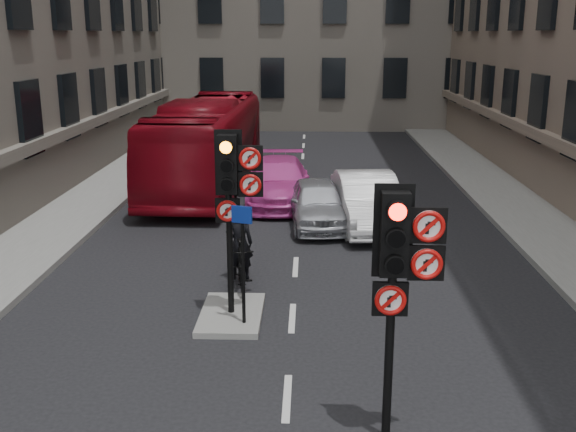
# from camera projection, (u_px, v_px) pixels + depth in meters

# --- Properties ---
(pavement_left) EXTENTS (3.00, 50.00, 0.16)m
(pavement_left) POSITION_uv_depth(u_px,v_px,m) (59.00, 217.00, 20.18)
(pavement_left) COLOR gray
(pavement_left) RESTS_ON ground
(pavement_right) EXTENTS (3.00, 50.00, 0.16)m
(pavement_right) POSITION_uv_depth(u_px,v_px,m) (544.00, 221.00, 19.73)
(pavement_right) COLOR gray
(pavement_right) RESTS_ON ground
(centre_island) EXTENTS (1.20, 2.00, 0.12)m
(centre_island) POSITION_uv_depth(u_px,v_px,m) (231.00, 314.00, 13.25)
(centre_island) COLOR gray
(centre_island) RESTS_ON ground
(signal_near) EXTENTS (0.91, 0.40, 3.58)m
(signal_near) POSITION_uv_depth(u_px,v_px,m) (400.00, 261.00, 8.64)
(signal_near) COLOR black
(signal_near) RESTS_ON ground
(signal_far) EXTENTS (0.91, 0.40, 3.58)m
(signal_far) POSITION_uv_depth(u_px,v_px,m) (233.00, 184.00, 12.55)
(signal_far) COLOR black
(signal_far) RESTS_ON centre_island
(car_silver) EXTENTS (1.94, 4.07, 1.34)m
(car_silver) POSITION_uv_depth(u_px,v_px,m) (317.00, 203.00, 19.45)
(car_silver) COLOR #B4B7BD
(car_silver) RESTS_ON ground
(car_white) EXTENTS (2.01, 4.76, 1.53)m
(car_white) POSITION_uv_depth(u_px,v_px,m) (367.00, 201.00, 19.28)
(car_white) COLOR white
(car_white) RESTS_ON ground
(car_pink) EXTENTS (2.14, 4.97, 1.43)m
(car_pink) POSITION_uv_depth(u_px,v_px,m) (278.00, 181.00, 22.08)
(car_pink) COLOR #D83FA3
(car_pink) RESTS_ON ground
(bus_red) EXTENTS (2.97, 11.36, 3.14)m
(bus_red) POSITION_uv_depth(u_px,v_px,m) (207.00, 143.00, 24.33)
(bus_red) COLOR maroon
(bus_red) RESTS_ON ground
(motorcycle) EXTENTS (0.78, 1.86, 1.08)m
(motorcycle) POSITION_uv_depth(u_px,v_px,m) (241.00, 267.00, 14.51)
(motorcycle) COLOR black
(motorcycle) RESTS_ON ground
(motorcyclist) EXTENTS (0.66, 0.47, 1.67)m
(motorcyclist) POSITION_uv_depth(u_px,v_px,m) (239.00, 243.00, 15.15)
(motorcyclist) COLOR black
(motorcyclist) RESTS_ON ground
(info_sign) EXTENTS (0.39, 0.17, 2.29)m
(info_sign) POSITION_uv_depth(u_px,v_px,m) (243.00, 248.00, 12.34)
(info_sign) COLOR black
(info_sign) RESTS_ON centre_island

